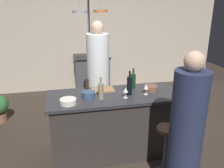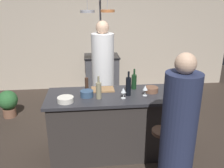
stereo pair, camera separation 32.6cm
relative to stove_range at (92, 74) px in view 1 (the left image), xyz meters
name	(u,v)px [view 1 (the left image)]	position (x,y,z in m)	size (l,w,h in m)	color
ground_plane	(114,151)	(0.00, -2.45, -0.45)	(9.00, 9.00, 0.00)	#382D26
back_wall	(89,36)	(0.00, 0.40, 0.85)	(6.40, 0.16, 2.60)	#BCAD99
kitchen_island	(114,124)	(0.00, -2.45, 0.01)	(1.80, 0.72, 0.90)	#332D2B
stove_range	(92,74)	(0.00, 0.00, 0.00)	(0.80, 0.64, 0.89)	#47474C
chef	(98,78)	(-0.07, -1.48, 0.39)	(0.38, 0.38, 1.80)	white
bar_stool_right	(166,149)	(0.52, -3.07, -0.07)	(0.28, 0.28, 0.68)	#4C4C51
guest_right	(186,135)	(0.55, -3.41, 0.33)	(0.35, 0.35, 1.67)	#262D4C
overhead_pot_rack	(90,24)	(-0.06, -0.51, 1.22)	(0.60, 1.50, 2.17)	gray
cutting_board	(103,90)	(-0.13, -2.26, 0.46)	(0.32, 0.22, 0.02)	#997047
pepper_mill	(87,86)	(-0.35, -2.32, 0.56)	(0.05, 0.05, 0.21)	#382319
wine_bottle_white	(101,90)	(-0.20, -2.56, 0.57)	(0.07, 0.07, 0.30)	gray
wine_bottle_dark	(129,85)	(0.20, -2.49, 0.58)	(0.07, 0.07, 0.33)	black
wine_bottle_red	(133,81)	(0.32, -2.26, 0.57)	(0.07, 0.07, 0.29)	#143319
wine_glass_near_left_guest	(126,90)	(0.12, -2.59, 0.56)	(0.07, 0.07, 0.15)	silver
wine_glass_near_right_guest	(146,87)	(0.42, -2.53, 0.56)	(0.07, 0.07, 0.15)	silver
mixing_bowl_ceramic	(68,101)	(-0.62, -2.63, 0.49)	(0.20, 0.20, 0.06)	silver
mixing_bowl_wooden	(151,88)	(0.54, -2.41, 0.49)	(0.19, 0.19, 0.07)	brown
mixing_bowl_blue	(88,95)	(-0.35, -2.48, 0.49)	(0.17, 0.17, 0.08)	#334C6B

